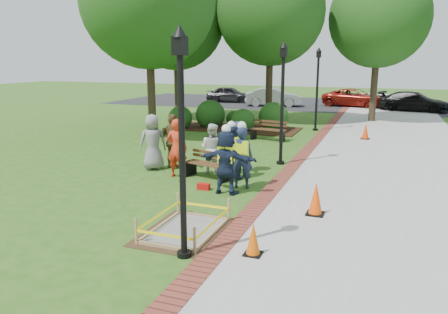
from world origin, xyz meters
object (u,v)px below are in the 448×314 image
(wet_concrete_pad, at_px, (185,222))
(lamp_near, at_px, (182,128))
(bench_near, at_px, (208,170))
(cone_front, at_px, (253,240))
(hivis_worker_a, at_px, (226,160))
(hivis_worker_b, at_px, (242,155))
(hivis_worker_c, at_px, (231,150))

(wet_concrete_pad, distance_m, lamp_near, 2.55)
(bench_near, distance_m, cone_front, 5.61)
(wet_concrete_pad, distance_m, bench_near, 4.35)
(cone_front, height_order, lamp_near, lamp_near)
(cone_front, bearing_deg, hivis_worker_a, 117.49)
(wet_concrete_pad, xyz_separation_m, hivis_worker_b, (0.09, 3.60, 0.73))
(cone_front, distance_m, hivis_worker_c, 5.56)
(lamp_near, height_order, hivis_worker_b, lamp_near)
(bench_near, distance_m, lamp_near, 5.98)
(bench_near, bearing_deg, cone_front, -58.64)
(cone_front, distance_m, lamp_near, 2.53)
(wet_concrete_pad, bearing_deg, hivis_worker_b, 88.50)
(bench_near, relative_size, hivis_worker_a, 0.83)
(bench_near, height_order, lamp_near, lamp_near)
(wet_concrete_pad, xyz_separation_m, hivis_worker_a, (-0.13, 2.92, 0.73))
(hivis_worker_b, bearing_deg, hivis_worker_a, -108.04)
(wet_concrete_pad, bearing_deg, hivis_worker_c, 96.64)
(bench_near, bearing_deg, wet_concrete_pad, -73.88)
(cone_front, bearing_deg, bench_near, 121.36)
(wet_concrete_pad, height_order, hivis_worker_b, hivis_worker_b)
(hivis_worker_a, height_order, hivis_worker_b, hivis_worker_b)
(hivis_worker_a, relative_size, hivis_worker_c, 1.07)
(wet_concrete_pad, height_order, cone_front, cone_front)
(cone_front, xyz_separation_m, hivis_worker_b, (-1.62, 4.21, 0.65))
(wet_concrete_pad, relative_size, cone_front, 3.47)
(cone_front, xyz_separation_m, hivis_worker_a, (-1.84, 3.53, 0.64))
(lamp_near, bearing_deg, bench_near, 107.85)
(cone_front, height_order, hivis_worker_b, hivis_worker_b)
(lamp_near, bearing_deg, cone_front, 22.31)
(bench_near, bearing_deg, hivis_worker_a, -49.35)
(cone_front, bearing_deg, hivis_worker_c, 113.77)
(bench_near, relative_size, cone_front, 2.44)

